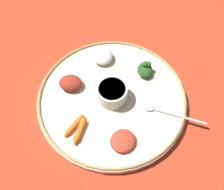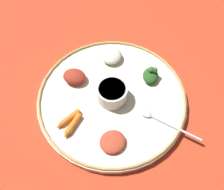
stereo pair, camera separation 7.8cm
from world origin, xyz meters
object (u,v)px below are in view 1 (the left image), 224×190
at_px(spoon, 164,112).
at_px(carrot_outer, 79,132).
at_px(carrot_near_spoon, 74,126).
at_px(center_bowl, 112,93).
at_px(greens_pile, 145,69).

bearing_deg(spoon, carrot_outer, -68.46).
bearing_deg(spoon, carrot_near_spoon, -73.26).
height_order(carrot_near_spoon, carrot_outer, carrot_outer).
xyz_separation_m(spoon, carrot_outer, (0.09, -0.22, 0.00)).
relative_size(carrot_near_spoon, carrot_outer, 0.96).
distance_m(spoon, carrot_outer, 0.24).
xyz_separation_m(center_bowl, carrot_near_spoon, (0.10, -0.09, -0.02)).
height_order(center_bowl, carrot_near_spoon, center_bowl).
xyz_separation_m(carrot_near_spoon, carrot_outer, (0.02, 0.02, 0.00)).
relative_size(center_bowl, spoon, 0.48).
bearing_deg(center_bowl, greens_pile, 138.27).
xyz_separation_m(spoon, carrot_near_spoon, (0.07, -0.24, 0.00)).
height_order(center_bowl, spoon, center_bowl).
bearing_deg(spoon, center_bowl, -101.99).
distance_m(carrot_near_spoon, carrot_outer, 0.02).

